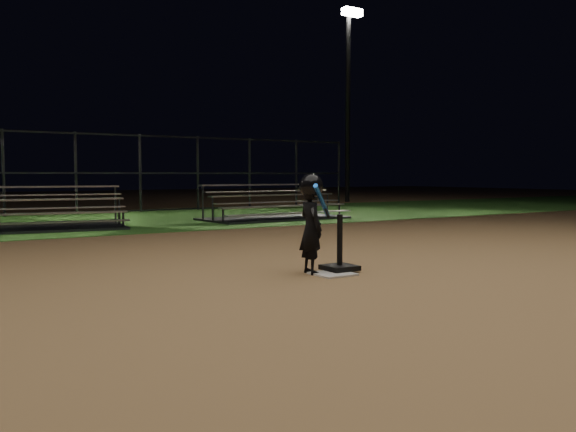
# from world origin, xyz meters

# --- Properties ---
(ground) EXTENTS (80.00, 80.00, 0.00)m
(ground) POSITION_xyz_m (0.00, 0.00, 0.00)
(ground) COLOR #9B7346
(ground) RESTS_ON ground
(grass_strip) EXTENTS (60.00, 8.00, 0.01)m
(grass_strip) POSITION_xyz_m (0.00, 10.00, 0.01)
(grass_strip) COLOR #2C5F1E
(grass_strip) RESTS_ON ground
(home_plate) EXTENTS (0.45, 0.45, 0.02)m
(home_plate) POSITION_xyz_m (0.00, 0.00, 0.01)
(home_plate) COLOR beige
(home_plate) RESTS_ON ground
(batting_tee) EXTENTS (0.38, 0.38, 0.69)m
(batting_tee) POSITION_xyz_m (0.20, 0.13, 0.14)
(batting_tee) COLOR black
(batting_tee) RESTS_ON home_plate
(child_batter) EXTENTS (0.48, 0.56, 1.22)m
(child_batter) POSITION_xyz_m (-0.17, 0.21, 0.65)
(child_batter) COLOR black
(child_batter) RESTS_ON ground
(bleacher_left) EXTENTS (4.08, 2.37, 0.95)m
(bleacher_left) POSITION_xyz_m (-2.06, 8.12, 0.20)
(bleacher_left) COLOR silver
(bleacher_left) RESTS_ON ground
(bleacher_right) EXTENTS (3.94, 2.07, 0.94)m
(bleacher_right) POSITION_xyz_m (3.97, 7.91, 0.20)
(bleacher_right) COLOR silver
(bleacher_right) RESTS_ON ground
(backstop_fence) EXTENTS (20.08, 0.08, 2.50)m
(backstop_fence) POSITION_xyz_m (0.00, 13.00, 1.25)
(backstop_fence) COLOR #38383D
(backstop_fence) RESTS_ON ground
(light_pole_right) EXTENTS (0.90, 0.53, 8.30)m
(light_pole_right) POSITION_xyz_m (12.00, 14.94, 4.95)
(light_pole_right) COLOR #2D2D30
(light_pole_right) RESTS_ON ground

